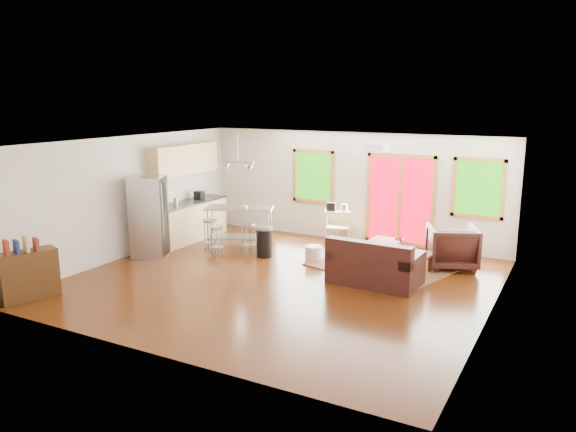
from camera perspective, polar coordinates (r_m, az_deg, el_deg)
The scene contains 29 objects.
floor at distance 10.67m, azimuth -0.77°, elevation -6.67°, with size 7.50×7.00×0.02m, color #361606.
ceiling at distance 10.13m, azimuth -0.81°, elevation 7.51°, with size 7.50×7.00×0.02m, color silver.
back_wall at distance 13.45m, azimuth 6.51°, elevation 2.93°, with size 7.50×0.02×2.60m, color beige.
left_wall at distance 12.55m, azimuth -15.97°, elevation 1.89°, with size 0.02×7.00×2.60m, color beige.
right_wall at distance 9.15m, azimuth 20.28°, elevation -2.06°, with size 0.02×7.00×2.60m, color beige.
front_wall at distance 7.54m, azimuth -13.90°, elevation -4.59°, with size 7.50×0.02×2.60m, color beige.
window_left at distance 13.77m, azimuth 2.58°, elevation 4.05°, with size 1.10×0.05×1.30m.
french_doors at distance 13.04m, azimuth 11.30°, elevation 1.60°, with size 1.60×0.05×2.10m.
window_right at distance 12.60m, azimuth 18.78°, elevation 2.67°, with size 1.10×0.05×1.30m.
rug at distance 11.64m, azimuth 9.43°, elevation -5.10°, with size 2.56×1.97×0.03m, color #4B5F35.
loveseat at distance 10.52m, azimuth 8.76°, elevation -5.04°, with size 1.67×1.00×0.87m.
coffee_table at distance 11.36m, azimuth 11.82°, elevation -3.83°, with size 1.10×0.75×0.41m.
armchair at distance 11.81m, azimuth 16.34°, elevation -2.82°, with size 0.94×0.88×0.96m, color black.
ottoman at distance 12.12m, azimuth 9.86°, elevation -3.42°, with size 0.65×0.65×0.43m, color black.
pouf at distance 11.90m, azimuth 2.63°, elevation -3.82°, with size 0.37×0.37×0.32m, color beige.
vase at distance 11.30m, azimuth 11.16°, elevation -3.03°, with size 0.24×0.24×0.32m.
book at distance 11.19m, azimuth 12.99°, elevation -3.21°, with size 0.19×0.02×0.26m, color maroon.
cabinets at distance 13.70m, azimuth -10.12°, elevation 1.41°, with size 0.64×2.24×2.30m.
refrigerator at distance 12.48m, azimuth -13.90°, elevation -0.05°, with size 0.92×0.91×1.74m.
island at distance 12.85m, azimuth -4.94°, elevation -0.38°, with size 1.62×1.14×0.95m.
cup at distance 12.45m, azimuth -4.41°, elevation 0.92°, with size 0.13×0.11×0.13m, color silver.
bar_stool_a at distance 12.62m, azimuth -7.86°, elevation -1.21°, with size 0.40×0.40×0.73m.
bar_stool_b at distance 12.26m, azimuth -7.24°, elevation -1.86°, with size 0.36×0.36×0.65m.
bar_stool_c at distance 12.31m, azimuth -4.09°, elevation -1.55°, with size 0.37×0.37×0.70m.
trash_can at distance 12.17m, azimuth -2.42°, elevation -2.62°, with size 0.45×0.45×0.66m.
kitchen_cart at distance 13.38m, azimuth 4.98°, elevation 0.10°, with size 0.72×0.59×0.95m.
bookshelf at distance 10.61m, azimuth -24.91°, elevation -5.37°, with size 0.65×1.02×1.12m.
ceiling_flush at distance 10.03m, azimuth 8.96°, elevation 6.86°, with size 0.35×0.35×0.12m, color white.
pendant_light at distance 12.46m, azimuth -5.10°, elevation 5.02°, with size 0.80×0.18×0.79m.
Camera 1 is at (4.91, -8.83, 3.41)m, focal length 35.00 mm.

